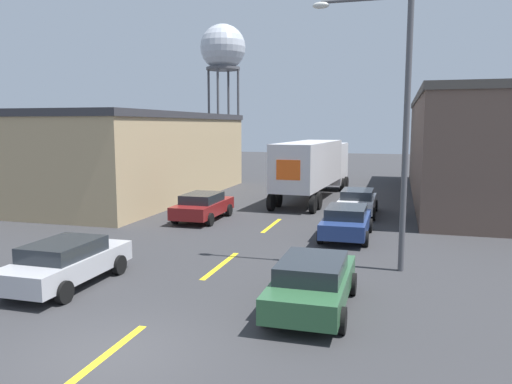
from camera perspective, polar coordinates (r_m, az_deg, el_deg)
The scene contains 12 objects.
ground_plane at distance 11.76m, azimuth -16.67°, elevation -17.36°, with size 160.00×160.00×0.00m, color #333335.
road_centerline at distance 17.82m, azimuth -4.06°, elevation -8.35°, with size 0.20×18.24×0.01m.
warehouse_left at distance 36.25m, azimuth -16.46°, elevation 4.11°, with size 13.33×19.85×5.74m.
warehouse_right at distance 36.83m, azimuth 25.01°, elevation 4.63°, with size 9.61×25.88×6.85m.
semi_truck at distance 33.74m, azimuth 6.73°, elevation 3.18°, with size 3.49×13.24×3.86m.
parked_car_right_mid at distance 22.19m, azimuth 10.29°, elevation -3.28°, with size 2.08×4.58×1.41m.
parked_car_left_far at distance 26.10m, azimuth -6.09°, elevation -1.57°, with size 2.08×4.58×1.41m.
parked_car_right_far at distance 28.04m, azimuth 11.51°, elevation -1.04°, with size 2.08×4.58×1.41m.
parked_car_left_near at distance 16.53m, azimuth -20.86°, elevation -7.44°, with size 2.08×4.58×1.41m.
parked_car_right_near at distance 13.63m, azimuth 6.48°, elevation -10.18°, with size 2.08×4.58×1.41m.
water_tower at distance 62.56m, azimuth -3.80°, elevation 15.94°, with size 5.45×5.45×16.93m.
street_lamp at distance 17.18m, azimuth 15.60°, elevation 8.64°, with size 3.26×0.32×9.11m.
Camera 1 is at (5.90, -8.91, 4.91)m, focal length 35.00 mm.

